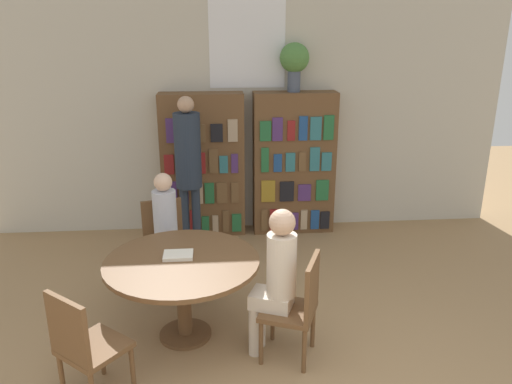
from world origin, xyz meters
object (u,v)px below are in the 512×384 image
Objects in this scene: bookshelf_right at (294,164)px; seated_reader_left at (167,229)px; chair_far_side at (298,304)px; librarian_standing at (188,159)px; flower_vase at (294,61)px; bookshelf_left at (203,166)px; chair_near_camera at (84,344)px; chair_left_side at (165,240)px; reading_table at (182,272)px; seated_reader_right at (276,275)px.

seated_reader_left is at bearing -134.17° from bookshelf_right.
chair_far_side is 2.39m from librarian_standing.
flower_vase is 0.47× the size of seated_reader_left.
bookshelf_left is 1.55m from seated_reader_left.
chair_near_camera and chair_left_side have the same top height.
flower_vase is at bearing 21.97° from librarian_standing.
chair_far_side reaches higher than reading_table.
bookshelf_right is 2.10m from seated_reader_left.
librarian_standing reaches higher than seated_reader_right.
bookshelf_left is 1.39× the size of reading_table.
reading_table is (-1.24, -2.26, -1.52)m from flower_vase.
bookshelf_right reaches higher than seated_reader_left.
librarian_standing reaches higher than chair_left_side.
seated_reader_left is at bearing 63.06° from seated_reader_right.
chair_far_side is (1.14, -1.31, 0.00)m from chair_left_side.
chair_left_side is at bearing -105.36° from librarian_standing.
seated_reader_left is at bearing -102.30° from bookshelf_left.
seated_reader_left is (-0.19, 0.76, 0.06)m from reading_table.
reading_table is at bearing -89.63° from librarian_standing.
bookshelf_left is 1.42m from chair_left_side.
flower_vase is 3.12m from chair_far_side.
reading_table is at bearing 90.00° from chair_far_side.
flower_vase is 3.00m from reading_table.
reading_table is 0.79m from seated_reader_left.
chair_left_side is (-0.37, -1.32, -0.40)m from bookshelf_left.
flower_vase reaches higher than seated_reader_right.
librarian_standing is at bearing 90.37° from reading_table.
flower_vase is at bearing 10.64° from seated_reader_right.
chair_left_side is (-0.24, 0.94, -0.12)m from reading_table.
seated_reader_right is at bearing 113.95° from chair_left_side.
reading_table is 1.45× the size of chair_near_camera.
bookshelf_right reaches higher than chair_near_camera.
librarian_standing reaches higher than chair_far_side.
chair_far_side is (-0.34, -2.63, -1.65)m from flower_vase.
bookshelf_left is 2.28m from reading_table.
chair_near_camera is 0.70× the size of seated_reader_right.
flower_vase is 3.90m from chair_near_camera.
seated_reader_left reaches higher than chair_far_side.
seated_reader_left is 0.98× the size of seated_reader_right.
seated_reader_right is (0.96, -1.24, 0.22)m from chair_left_side.
chair_near_camera is at bearing -121.84° from flower_vase.
bookshelf_left is 1.13m from bookshelf_right.
librarian_standing is (0.61, 2.50, 0.62)m from chair_near_camera.
chair_left_side is at bearing -90.00° from seated_reader_left.
chair_near_camera is at bearing 59.89° from seated_reader_left.
librarian_standing is (0.22, 0.81, 0.62)m from chair_left_side.
librarian_standing is (-0.74, 2.05, 0.40)m from seated_reader_right.
seated_reader_left is 0.67× the size of librarian_standing.
bookshelf_right reaches higher than chair_left_side.
reading_table is at bearing 90.00° from chair_left_side.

